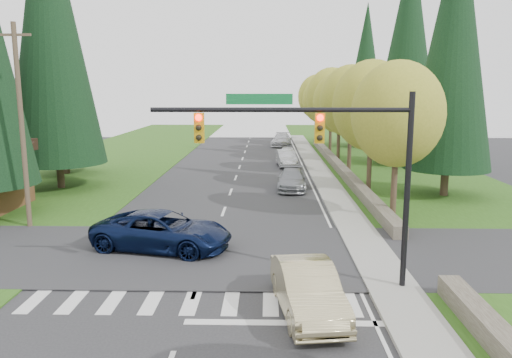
{
  "coord_description": "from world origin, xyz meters",
  "views": [
    {
      "loc": [
        2.46,
        -12.08,
        6.87
      ],
      "look_at": [
        1.96,
        10.47,
        2.8
      ],
      "focal_mm": 35.0,
      "sensor_mm": 36.0,
      "label": 1
    }
  ],
  "objects_px": {
    "suv_navy": "(163,231)",
    "parked_car_d": "(287,154)",
    "parked_car_a": "(292,181)",
    "parked_car_e": "(281,140)",
    "parked_car_b": "(292,180)",
    "sedan_champagne": "(308,289)",
    "parked_car_c": "(286,158)"
  },
  "relations": [
    {
      "from": "suv_navy",
      "to": "parked_car_d",
      "type": "bearing_deg",
      "value": -0.21
    },
    {
      "from": "suv_navy",
      "to": "parked_car_a",
      "type": "bearing_deg",
      "value": -12.29
    },
    {
      "from": "parked_car_a",
      "to": "parked_car_e",
      "type": "bearing_deg",
      "value": 84.17
    },
    {
      "from": "parked_car_b",
      "to": "sedan_champagne",
      "type": "bearing_deg",
      "value": -88.26
    },
    {
      "from": "parked_car_a",
      "to": "parked_car_e",
      "type": "xyz_separation_m",
      "value": [
        0.0,
        27.1,
        0.12
      ]
    },
    {
      "from": "parked_car_b",
      "to": "parked_car_e",
      "type": "relative_size",
      "value": 0.9
    },
    {
      "from": "parked_car_d",
      "to": "parked_car_e",
      "type": "xyz_separation_m",
      "value": [
        -0.24,
        12.87,
        0.09
      ]
    },
    {
      "from": "parked_car_b",
      "to": "parked_car_e",
      "type": "bearing_deg",
      "value": 93.11
    },
    {
      "from": "parked_car_d",
      "to": "parked_car_b",
      "type": "bearing_deg",
      "value": -89.52
    },
    {
      "from": "parked_car_b",
      "to": "parked_car_c",
      "type": "distance_m",
      "value": 10.5
    },
    {
      "from": "suv_navy",
      "to": "sedan_champagne",
      "type": "bearing_deg",
      "value": -123.59
    },
    {
      "from": "parked_car_c",
      "to": "parked_car_b",
      "type": "bearing_deg",
      "value": -95.49
    },
    {
      "from": "sedan_champagne",
      "to": "suv_navy",
      "type": "height_order",
      "value": "suv_navy"
    },
    {
      "from": "parked_car_b",
      "to": "parked_car_c",
      "type": "bearing_deg",
      "value": 93.11
    },
    {
      "from": "parked_car_c",
      "to": "parked_car_e",
      "type": "distance_m",
      "value": 16.37
    },
    {
      "from": "sedan_champagne",
      "to": "suv_navy",
      "type": "xyz_separation_m",
      "value": [
        -5.78,
        6.13,
        0.05
      ]
    },
    {
      "from": "sedan_champagne",
      "to": "parked_car_d",
      "type": "bearing_deg",
      "value": 80.8
    },
    {
      "from": "suv_navy",
      "to": "parked_car_e",
      "type": "bearing_deg",
      "value": 4.31
    },
    {
      "from": "parked_car_b",
      "to": "parked_car_e",
      "type": "xyz_separation_m",
      "value": [
        0.0,
        26.87,
        0.08
      ]
    },
    {
      "from": "sedan_champagne",
      "to": "suv_navy",
      "type": "relative_size",
      "value": 0.8
    },
    {
      "from": "parked_car_d",
      "to": "parked_car_e",
      "type": "bearing_deg",
      "value": 92.57
    },
    {
      "from": "suv_navy",
      "to": "parked_car_e",
      "type": "height_order",
      "value": "suv_navy"
    },
    {
      "from": "suv_navy",
      "to": "parked_car_b",
      "type": "height_order",
      "value": "suv_navy"
    },
    {
      "from": "parked_car_d",
      "to": "parked_car_e",
      "type": "height_order",
      "value": "parked_car_e"
    },
    {
      "from": "parked_car_a",
      "to": "parked_car_c",
      "type": "bearing_deg",
      "value": 84.17
    },
    {
      "from": "parked_car_b",
      "to": "parked_car_c",
      "type": "height_order",
      "value": "parked_car_c"
    },
    {
      "from": "sedan_champagne",
      "to": "parked_car_b",
      "type": "distance_m",
      "value": 19.51
    },
    {
      "from": "sedan_champagne",
      "to": "parked_car_e",
      "type": "xyz_separation_m",
      "value": [
        0.47,
        46.37,
        -0.02
      ]
    },
    {
      "from": "parked_car_a",
      "to": "parked_car_b",
      "type": "distance_m",
      "value": 0.23
    },
    {
      "from": "suv_navy",
      "to": "parked_car_a",
      "type": "relative_size",
      "value": 1.57
    },
    {
      "from": "suv_navy",
      "to": "parked_car_b",
      "type": "distance_m",
      "value": 14.76
    },
    {
      "from": "parked_car_d",
      "to": "parked_car_c",
      "type": "bearing_deg",
      "value": -92.51
    }
  ]
}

